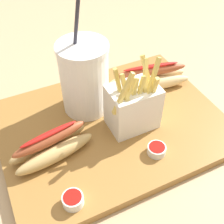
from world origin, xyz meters
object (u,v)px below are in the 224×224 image
at_px(soda_cup, 84,78).
at_px(hot_dog_2, 150,78).
at_px(hot_dog_1, 52,146).
at_px(ketchup_cup_1, 73,200).
at_px(ketchup_cup_2, 157,149).
at_px(fries_basket, 133,106).

height_order(soda_cup, hot_dog_2, soda_cup).
xyz_separation_m(hot_dog_1, ketchup_cup_1, (0.00, 0.11, -0.01)).
bearing_deg(ketchup_cup_2, ketchup_cup_1, 9.54).
relative_size(hot_dog_1, ketchup_cup_2, 4.60).
distance_m(hot_dog_1, hot_dog_2, 0.29).
height_order(hot_dog_2, ketchup_cup_2, hot_dog_2).
xyz_separation_m(soda_cup, fries_basket, (-0.06, 0.09, -0.03)).
distance_m(hot_dog_1, ketchup_cup_2, 0.20).
height_order(soda_cup, ketchup_cup_2, soda_cup).
distance_m(fries_basket, hot_dog_1, 0.18).
distance_m(ketchup_cup_1, ketchup_cup_2, 0.18).
distance_m(hot_dog_1, ketchup_cup_1, 0.11).
height_order(soda_cup, hot_dog_1, soda_cup).
xyz_separation_m(hot_dog_1, hot_dog_2, (-0.27, -0.10, 0.00)).
relative_size(hot_dog_2, ketchup_cup_1, 5.47).
xyz_separation_m(hot_dog_1, ketchup_cup_2, (-0.18, 0.08, -0.01)).
xyz_separation_m(ketchup_cup_1, ketchup_cup_2, (-0.18, -0.03, -0.00)).
bearing_deg(fries_basket, hot_dog_1, 1.59).
relative_size(fries_basket, ketchup_cup_1, 4.47).
bearing_deg(fries_basket, ketchup_cup_2, 94.14).
relative_size(soda_cup, hot_dog_1, 1.55).
bearing_deg(hot_dog_2, ketchup_cup_1, 37.68).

